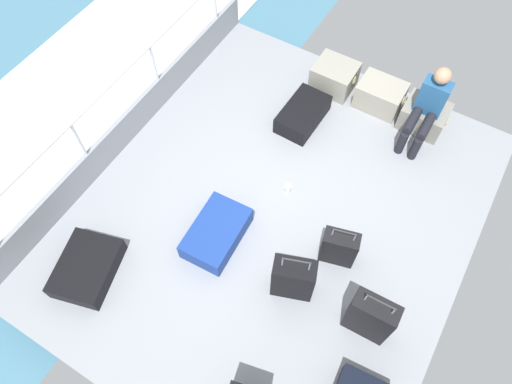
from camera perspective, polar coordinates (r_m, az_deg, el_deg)
ground_plane at (r=5.68m, az=2.33°, el=-2.49°), size 4.40×5.20×0.06m
gunwale_port at (r=6.29m, az=-15.18°, el=7.69°), size 0.06×5.20×0.45m
railing_port at (r=5.88m, az=-16.42°, el=11.02°), size 0.04×4.20×1.02m
sea_wake at (r=7.54m, az=-22.58°, el=9.04°), size 12.00×12.00×0.01m
cargo_crate_0 at (r=6.78m, az=9.44°, el=13.59°), size 0.59×0.49×0.38m
cargo_crate_1 at (r=6.68m, az=14.77°, el=11.24°), size 0.64×0.45×0.37m
cargo_crate_2 at (r=6.62m, az=19.62°, el=8.63°), size 0.59×0.46×0.35m
passenger_seated at (r=6.23m, az=20.05°, el=9.69°), size 0.34×0.66×1.05m
suitcase_0 at (r=4.94m, az=13.65°, el=-14.44°), size 0.45×0.23×0.83m
suitcase_1 at (r=5.55m, az=-19.74°, el=-8.64°), size 0.77×0.90×0.22m
suitcase_2 at (r=4.98m, az=4.51°, el=-10.36°), size 0.49×0.37×0.80m
suitcase_4 at (r=5.40m, az=-4.79°, el=-4.96°), size 0.56×0.84×0.25m
suitcase_6 at (r=6.36m, az=5.67°, el=9.34°), size 0.48×0.78×0.25m
suitcase_7 at (r=5.24m, az=9.99°, el=-6.61°), size 0.42×0.29×0.65m
paper_cup at (r=5.76m, az=3.87°, el=0.48°), size 0.08×0.08×0.10m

